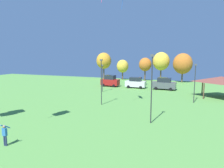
# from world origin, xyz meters

# --- Properties ---
(person_standing_mid_field) EXTENTS (0.52, 0.50, 1.72)m
(person_standing_mid_field) POSITION_xyz_m (-8.08, 12.01, 0.97)
(person_standing_mid_field) COLOR navy
(person_standing_mid_field) RESTS_ON ground
(parked_car_leftmost) EXTENTS (4.20, 2.18, 2.60)m
(parked_car_leftmost) POSITION_xyz_m (-11.80, 43.51, 1.26)
(parked_car_leftmost) COLOR maroon
(parked_car_leftmost) RESTS_ON ground
(parked_car_second_from_left) EXTENTS (4.38, 2.08, 2.38)m
(parked_car_second_from_left) POSITION_xyz_m (-5.74, 43.32, 1.17)
(parked_car_second_from_left) COLOR silver
(parked_car_second_from_left) RESTS_ON ground
(parked_car_third_from_left) EXTENTS (4.83, 2.28, 2.50)m
(parked_car_third_from_left) POSITION_xyz_m (0.33, 43.32, 1.23)
(parked_car_third_from_left) COLOR #4C5156
(parked_car_third_from_left) RESTS_ON ground
(park_pavilion) EXTENTS (7.05, 5.37, 3.60)m
(park_pavilion) POSITION_xyz_m (10.16, 38.57, 3.08)
(park_pavilion) COLOR brown
(park_pavilion) RESTS_ON ground
(light_post_0) EXTENTS (0.36, 0.20, 6.52)m
(light_post_0) POSITION_xyz_m (-6.53, 26.89, 3.66)
(light_post_0) COLOR #2D2D33
(light_post_0) RESTS_ON ground
(light_post_1) EXTENTS (0.36, 0.20, 7.14)m
(light_post_1) POSITION_xyz_m (1.54, 21.44, 3.98)
(light_post_1) COLOR #2D2D33
(light_post_1) RESTS_ON ground
(light_post_2) EXTENTS (0.36, 0.20, 5.30)m
(light_post_2) POSITION_xyz_m (-10.64, 36.52, 3.04)
(light_post_2) COLOR #2D2D33
(light_post_2) RESTS_ON ground
(light_post_3) EXTENTS (0.36, 0.20, 5.81)m
(light_post_3) POSITION_xyz_m (5.90, 32.92, 3.30)
(light_post_3) COLOR #2D2D33
(light_post_3) RESTS_ON ground
(treeline_tree_0) EXTENTS (4.50, 4.50, 7.97)m
(treeline_tree_0) POSITION_xyz_m (-19.45, 57.51, 5.48)
(treeline_tree_0) COLOR brown
(treeline_tree_0) RESTS_ON ground
(treeline_tree_1) EXTENTS (3.45, 3.45, 5.86)m
(treeline_tree_1) POSITION_xyz_m (-13.36, 57.36, 3.95)
(treeline_tree_1) COLOR brown
(treeline_tree_1) RESTS_ON ground
(treeline_tree_2) EXTENTS (3.49, 3.49, 6.49)m
(treeline_tree_2) POSITION_xyz_m (-6.67, 57.48, 4.55)
(treeline_tree_2) COLOR brown
(treeline_tree_2) RESTS_ON ground
(treeline_tree_3) EXTENTS (4.58, 4.58, 8.03)m
(treeline_tree_3) POSITION_xyz_m (-2.30, 57.73, 5.49)
(treeline_tree_3) COLOR brown
(treeline_tree_3) RESTS_ON ground
(treeline_tree_4) EXTENTS (4.97, 4.97, 7.68)m
(treeline_tree_4) POSITION_xyz_m (3.37, 57.12, 4.94)
(treeline_tree_4) COLOR brown
(treeline_tree_4) RESTS_ON ground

